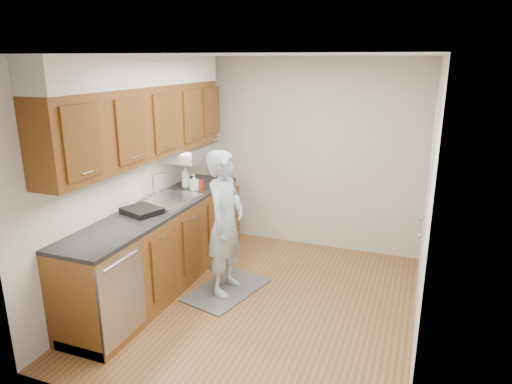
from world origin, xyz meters
TOP-DOWN VIEW (x-y plane):
  - floor at (0.00, 0.00)m, footprint 3.50×3.50m
  - ceiling at (0.00, 0.00)m, footprint 3.50×3.50m
  - wall_left at (-1.50, 0.00)m, footprint 0.02×3.50m
  - wall_right at (1.50, 0.00)m, footprint 0.02×3.50m
  - wall_back at (0.00, 1.75)m, footprint 3.00×0.02m
  - counter at (-1.20, -0.00)m, footprint 0.64×2.80m
  - upper_cabinets at (-1.33, 0.05)m, footprint 0.47×2.80m
  - closet_door at (1.49, 0.30)m, footprint 0.02×1.22m
  - floor_mat at (-0.47, 0.12)m, footprint 0.77×1.06m
  - person at (-0.47, 0.12)m, footprint 0.43×0.63m
  - soap_bottle_a at (-1.29, 0.76)m, footprint 0.13×0.13m
  - soap_bottle_b at (-1.13, 0.68)m, footprint 0.13×0.13m
  - soda_can at (-1.06, 0.71)m, footprint 0.09×0.09m
  - dish_rack at (-1.23, -0.27)m, footprint 0.45×0.41m

SIDE VIEW (x-z plane):
  - floor at x=0.00m, z-range 0.00..0.00m
  - floor_mat at x=-0.47m, z-range 0.00..0.02m
  - counter at x=-1.20m, z-range -0.16..1.14m
  - person at x=-0.47m, z-range 0.02..1.79m
  - dish_rack at x=-1.23m, z-range 0.94..1.00m
  - soda_can at x=-1.06m, z-range 0.94..1.07m
  - closet_door at x=1.49m, z-range 0.00..2.05m
  - soap_bottle_b at x=-1.13m, z-range 0.94..1.14m
  - soap_bottle_a at x=-1.29m, z-range 0.94..1.22m
  - wall_left at x=-1.50m, z-range 0.00..2.50m
  - wall_right at x=1.50m, z-range 0.00..2.50m
  - wall_back at x=0.00m, z-range 0.00..2.50m
  - upper_cabinets at x=-1.33m, z-range 1.34..2.55m
  - ceiling at x=0.00m, z-range 2.50..2.50m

